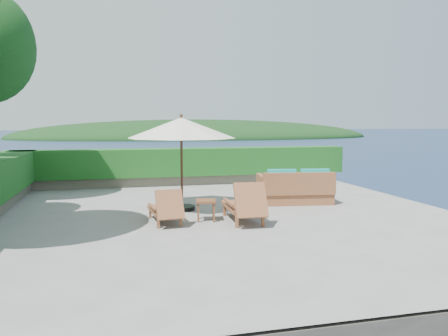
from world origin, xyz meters
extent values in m
plane|color=gray|center=(0.00, 0.00, 0.00)|extent=(12.00, 12.00, 0.00)
cube|color=#5B5448|center=(0.00, 0.00, -1.55)|extent=(12.00, 12.00, 3.00)
plane|color=#14243E|center=(0.00, 0.00, -3.00)|extent=(600.00, 600.00, 0.00)
ellipsoid|color=black|center=(25.00, 140.00, -3.00)|extent=(126.00, 57.60, 12.60)
cube|color=#6E6858|center=(0.00, 5.60, 0.18)|extent=(12.00, 0.60, 0.36)
cube|color=#123F12|center=(0.00, 5.60, 0.85)|extent=(12.40, 0.90, 1.00)
cylinder|color=black|center=(-0.82, 0.91, 0.05)|extent=(0.83, 0.83, 0.11)
cylinder|color=#3E2216|center=(-0.82, 0.91, 1.22)|extent=(0.08, 0.08, 2.44)
cone|color=beige|center=(-0.82, 0.91, 2.16)|extent=(3.45, 3.45, 0.54)
sphere|color=#3E2216|center=(-0.82, 0.91, 2.49)|extent=(0.11, 0.11, 0.09)
cube|color=brown|center=(-1.62, -0.97, 0.12)|extent=(0.06, 0.06, 0.23)
cube|color=brown|center=(-1.12, -0.93, 0.12)|extent=(0.06, 0.06, 0.23)
cube|color=brown|center=(-1.71, 0.11, 0.12)|extent=(0.06, 0.06, 0.23)
cube|color=brown|center=(-1.21, 0.15, 0.12)|extent=(0.06, 0.06, 0.23)
cube|color=brown|center=(-1.42, -0.32, 0.27)|extent=(0.69, 1.22, 0.08)
cube|color=brown|center=(-1.36, -0.99, 0.52)|extent=(0.62, 0.43, 0.63)
cube|color=brown|center=(-1.71, -0.52, 0.40)|extent=(0.12, 0.77, 0.04)
cube|color=brown|center=(-1.10, -0.47, 0.40)|extent=(0.12, 0.77, 0.04)
cube|color=brown|center=(0.06, -1.34, 0.14)|extent=(0.07, 0.07, 0.28)
cube|color=brown|center=(0.66, -1.36, 0.14)|extent=(0.07, 0.07, 0.28)
cube|color=brown|center=(0.10, -0.06, 0.14)|extent=(0.07, 0.07, 0.28)
cube|color=brown|center=(0.70, -0.08, 0.14)|extent=(0.07, 0.07, 0.28)
cube|color=brown|center=(0.38, -0.61, 0.32)|extent=(0.75, 1.41, 0.10)
cube|color=brown|center=(0.36, -1.41, 0.62)|extent=(0.72, 0.48, 0.75)
cube|color=brown|center=(0.01, -0.81, 0.48)|extent=(0.10, 0.91, 0.05)
cube|color=brown|center=(0.74, -0.83, 0.48)|extent=(0.10, 0.91, 0.05)
cube|color=brown|center=(-0.66, -0.62, 0.22)|extent=(0.05, 0.05, 0.44)
cube|color=brown|center=(-0.31, -0.68, 0.22)|extent=(0.05, 0.05, 0.44)
cube|color=brown|center=(-0.60, -0.26, 0.22)|extent=(0.05, 0.05, 0.44)
cube|color=brown|center=(-0.24, -0.33, 0.22)|extent=(0.05, 0.05, 0.44)
cube|color=brown|center=(-0.45, -0.47, 0.47)|extent=(0.54, 0.54, 0.05)
cube|color=brown|center=(2.48, 1.16, 0.23)|extent=(2.15, 1.29, 0.45)
cube|color=brown|center=(2.42, 0.69, 0.62)|extent=(2.03, 0.44, 0.62)
cube|color=brown|center=(1.52, 1.29, 0.56)|extent=(0.27, 1.02, 0.51)
cube|color=brown|center=(3.44, 1.03, 0.56)|extent=(0.27, 1.02, 0.51)
cube|color=teal|center=(2.02, 1.28, 0.55)|extent=(0.98, 0.93, 0.20)
cube|color=teal|center=(2.96, 1.15, 0.55)|extent=(0.98, 0.93, 0.20)
cube|color=teal|center=(1.96, 0.87, 0.81)|extent=(0.80, 0.27, 0.41)
cube|color=teal|center=(2.90, 0.74, 0.81)|extent=(0.80, 0.27, 0.41)
camera|label=1|loc=(-2.46, -10.39, 2.31)|focal=35.00mm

